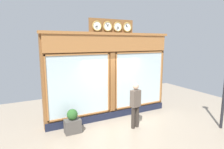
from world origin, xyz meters
name	(u,v)px	position (x,y,z in m)	size (l,w,h in m)	color
shop_facade	(111,76)	(0.00, -0.12, 1.80)	(5.50, 0.42, 4.04)	brown
pedestrian	(135,104)	(-0.35, 1.19, 0.93)	(0.39, 0.28, 1.69)	#312A24
planter_box	(73,126)	(1.83, 0.53, 0.24)	(0.56, 0.36, 0.49)	#4C4742
planter_shrub	(72,114)	(1.83, 0.53, 0.68)	(0.38, 0.38, 0.38)	#285623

